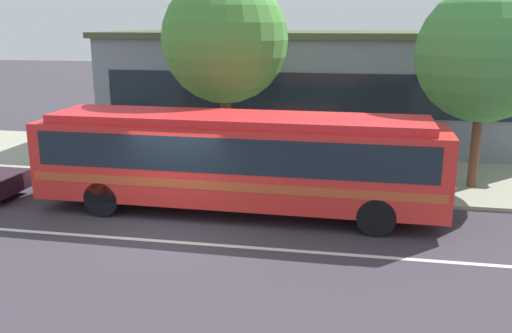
# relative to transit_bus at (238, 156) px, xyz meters

# --- Properties ---
(ground_plane) EXTENTS (120.00, 120.00, 0.00)m
(ground_plane) POSITION_rel_transit_bus_xyz_m (-1.45, -1.71, -1.64)
(ground_plane) COLOR #3B353E
(sidewalk_slab) EXTENTS (60.00, 8.00, 0.12)m
(sidewalk_slab) POSITION_rel_transit_bus_xyz_m (-1.45, 5.35, -1.58)
(sidewalk_slab) COLOR #A09D87
(sidewalk_slab) RESTS_ON ground_plane
(lane_stripe_center) EXTENTS (56.00, 0.16, 0.01)m
(lane_stripe_center) POSITION_rel_transit_bus_xyz_m (-1.45, -2.51, -1.64)
(lane_stripe_center) COLOR silver
(lane_stripe_center) RESTS_ON ground_plane
(transit_bus) EXTENTS (11.42, 2.64, 2.82)m
(transit_bus) POSITION_rel_transit_bus_xyz_m (0.00, 0.00, 0.00)
(transit_bus) COLOR red
(transit_bus) RESTS_ON ground_plane
(pedestrian_waiting_near_sign) EXTENTS (0.34, 0.34, 1.73)m
(pedestrian_waiting_near_sign) POSITION_rel_transit_bus_xyz_m (-0.82, 2.14, -0.51)
(pedestrian_waiting_near_sign) COLOR navy
(pedestrian_waiting_near_sign) RESTS_ON sidewalk_slab
(bus_stop_sign) EXTENTS (0.11, 0.44, 2.49)m
(bus_stop_sign) POSITION_rel_transit_bus_xyz_m (4.80, 1.83, 0.08)
(bus_stop_sign) COLOR gray
(bus_stop_sign) RESTS_ON sidewalk_slab
(street_tree_near_stop) EXTENTS (4.22, 4.22, 6.73)m
(street_tree_near_stop) POSITION_rel_transit_bus_xyz_m (-1.19, 3.56, 3.08)
(street_tree_near_stop) COLOR brown
(street_tree_near_stop) RESTS_ON sidewalk_slab
(street_tree_mid_block) EXTENTS (4.19, 4.19, 6.32)m
(street_tree_mid_block) POSITION_rel_transit_bus_xyz_m (6.99, 3.50, 2.70)
(street_tree_mid_block) COLOR brown
(street_tree_mid_block) RESTS_ON sidewalk_slab
(station_building) EXTENTS (18.56, 8.37, 4.89)m
(station_building) POSITION_rel_transit_bus_xyz_m (1.45, 10.77, 0.81)
(station_building) COLOR gray
(station_building) RESTS_ON ground_plane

